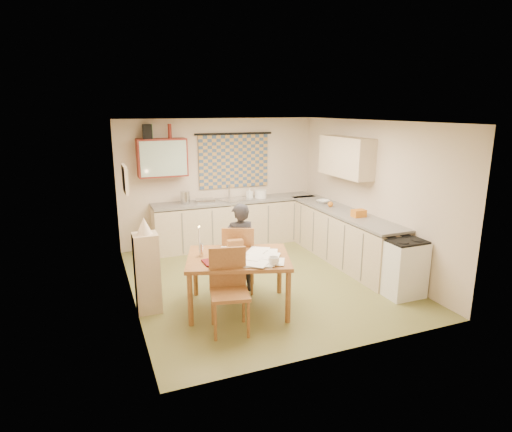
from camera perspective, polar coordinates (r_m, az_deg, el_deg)
name	(u,v)px	position (r m, az deg, el deg)	size (l,w,h in m)	color
floor	(262,281)	(6.96, 0.82, -8.61)	(4.00, 4.50, 0.02)	brown
ceiling	(263,121)	(6.42, 0.90, 12.60)	(4.00, 4.50, 0.02)	white
wall_back	(219,182)	(8.67, -4.89, 4.58)	(4.00, 0.02, 2.50)	beige
wall_front	(344,247)	(4.65, 11.63, -4.13)	(4.00, 0.02, 2.50)	beige
wall_left	(127,216)	(6.12, -16.81, -0.02)	(0.02, 4.50, 2.50)	beige
wall_right	(371,195)	(7.56, 15.08, 2.74)	(0.02, 4.50, 2.50)	beige
window_blind	(234,161)	(8.67, -2.96, 7.29)	(1.45, 0.03, 1.05)	#324969
curtain_rod	(234,134)	(8.60, -2.96, 10.91)	(0.04, 0.04, 1.60)	black
wall_cabinet	(162,158)	(8.16, -12.41, 7.61)	(0.90, 0.34, 0.70)	#5F1A13
wall_cabinet_glass	(164,159)	(8.00, -12.20, 7.49)	(0.84, 0.02, 0.64)	#99B2A5
upper_cabinet_right	(346,157)	(7.82, 11.89, 7.73)	(0.34, 1.30, 0.70)	tan
framed_print	(125,179)	(6.42, -17.08, 4.72)	(0.04, 0.50, 0.40)	beige
print_canvas	(127,179)	(6.43, -16.85, 4.74)	(0.01, 0.42, 0.32)	white
counter_back	(236,222)	(8.62, -2.67, -0.86)	(3.30, 0.62, 0.92)	tan
counter_right	(342,236)	(7.85, 11.41, -2.65)	(0.62, 2.95, 0.92)	tan
stove	(402,267)	(6.66, 18.84, -6.45)	(0.55, 0.55, 0.85)	white
sink	(235,202)	(8.52, -2.81, 1.91)	(0.55, 0.45, 0.10)	silver
tap	(229,191)	(8.63, -3.60, 3.28)	(0.03, 0.03, 0.28)	silver
dish_rack	(205,201)	(8.33, -6.80, 2.04)	(0.35, 0.30, 0.06)	silver
kettle	(185,198)	(8.22, -9.42, 2.43)	(0.18, 0.18, 0.24)	silver
mixing_bowl	(261,194)	(8.68, 0.62, 2.97)	(0.24, 0.24, 0.16)	white
soap_bottle	(250,193)	(8.64, -0.87, 3.09)	(0.12, 0.12, 0.21)	white
bowl	(323,201)	(8.31, 8.94, 1.92)	(0.29, 0.29, 0.06)	white
orange_bag	(359,213)	(7.35, 13.53, 0.35)	(0.22, 0.16, 0.12)	#C56C1A
fruit_orange	(330,204)	(7.99, 9.89, 1.55)	(0.10, 0.10, 0.10)	#C56C1A
speaker	(147,131)	(8.09, -14.31, 10.87)	(0.16, 0.20, 0.26)	black
bottle_green	(151,131)	(8.10, -13.88, 10.89)	(0.07, 0.07, 0.26)	#195926
bottle_brown	(170,131)	(8.15, -11.43, 11.04)	(0.07, 0.07, 0.26)	#5F1A13
dining_table	(239,282)	(5.92, -2.34, -8.80)	(1.61, 1.40, 0.75)	brown
chair_far	(239,270)	(6.50, -2.27, -7.22)	(0.61, 0.61, 1.03)	brown
chair_near	(230,307)	(5.38, -3.52, -11.98)	(0.55, 0.55, 1.02)	brown
person	(240,248)	(6.33, -2.19, -4.31)	(0.50, 0.34, 1.36)	black
shelf_stand	(147,273)	(5.94, -14.31, -7.39)	(0.32, 0.30, 1.10)	tan
lampshade	(144,226)	(5.74, -14.70, -1.26)	(0.20, 0.20, 0.22)	beige
letter_rack	(235,245)	(5.98, -2.80, -3.94)	(0.22, 0.10, 0.16)	brown
mug	(274,261)	(5.45, 2.38, -6.04)	(0.15, 0.15, 0.11)	white
magazine	(204,263)	(5.53, -6.97, -6.30)	(0.21, 0.28, 0.02)	maroon
book	(208,259)	(5.71, -6.37, -5.66)	(0.28, 0.29, 0.02)	#C56C1A
orange_box	(217,263)	(5.50, -5.18, -6.26)	(0.12, 0.08, 0.04)	#C56C1A
eyeglasses	(250,263)	(5.51, -0.82, -6.32)	(0.13, 0.04, 0.02)	black
candle_holder	(201,250)	(5.79, -7.32, -4.53)	(0.06, 0.06, 0.18)	silver
candle	(199,236)	(5.74, -7.62, -2.61)	(0.02, 0.02, 0.22)	white
candle_flame	(199,227)	(5.71, -7.60, -1.43)	(0.02, 0.02, 0.02)	#FFCC66
papers	(254,257)	(5.71, -0.20, -5.49)	(0.99, 1.04, 0.03)	white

